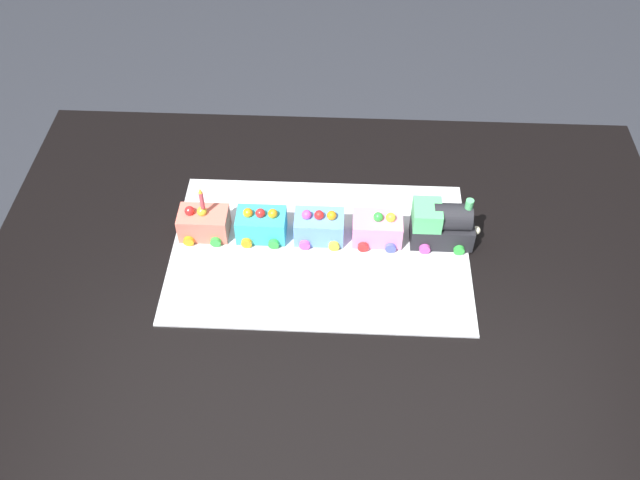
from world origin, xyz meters
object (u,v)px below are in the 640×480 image
at_px(birthday_candle, 201,199).
at_px(cake_car_gondola_turquoise, 261,225).
at_px(cake_car_hopper_sky_blue, 319,226).
at_px(dining_table, 332,307).
at_px(cake_car_caboose_bubblegum, 377,229).
at_px(cake_car_tanker_coral, 204,223).
at_px(cake_locomotive, 442,224).

bearing_deg(birthday_candle, cake_car_gondola_turquoise, -180.00).
distance_m(cake_car_hopper_sky_blue, birthday_candle, 0.24).
bearing_deg(birthday_candle, dining_table, 160.03).
bearing_deg(cake_car_gondola_turquoise, cake_car_caboose_bubblegum, 180.00).
relative_size(dining_table, cake_car_caboose_bubblegum, 14.00).
xyz_separation_m(cake_car_caboose_bubblegum, cake_car_gondola_turquoise, (0.24, 0.00, 0.00)).
bearing_deg(cake_car_tanker_coral, cake_car_hopper_sky_blue, 180.00).
xyz_separation_m(cake_car_caboose_bubblegum, cake_car_hopper_sky_blue, (0.12, 0.00, 0.00)).
relative_size(cake_locomotive, cake_car_tanker_coral, 1.40).
distance_m(dining_table, cake_car_caboose_bubblegum, 0.19).
height_order(cake_locomotive, cake_car_caboose_bubblegum, cake_locomotive).
xyz_separation_m(cake_locomotive, cake_car_tanker_coral, (0.48, -0.00, -0.02)).
bearing_deg(cake_car_tanker_coral, dining_table, 160.32).
bearing_deg(cake_locomotive, cake_car_hopper_sky_blue, -0.00).
height_order(cake_car_caboose_bubblegum, cake_car_gondola_turquoise, same).
bearing_deg(cake_car_hopper_sky_blue, cake_locomotive, 180.00).
distance_m(cake_car_hopper_sky_blue, cake_car_gondola_turquoise, 0.12).
relative_size(cake_car_hopper_sky_blue, cake_car_tanker_coral, 1.00).
height_order(cake_car_gondola_turquoise, birthday_candle, birthday_candle).
distance_m(cake_car_caboose_bubblegum, cake_car_gondola_turquoise, 0.24).
height_order(dining_table, cake_car_tanker_coral, cake_car_tanker_coral).
bearing_deg(dining_table, cake_car_gondola_turquoise, -32.67).
height_order(cake_car_hopper_sky_blue, cake_car_tanker_coral, same).
bearing_deg(dining_table, cake_car_caboose_bubblegum, -132.24).
height_order(cake_car_gondola_turquoise, cake_car_tanker_coral, same).
distance_m(cake_locomotive, cake_car_gondola_turquoise, 0.37).
xyz_separation_m(dining_table, cake_car_caboose_bubblegum, (-0.09, -0.10, 0.14)).
bearing_deg(cake_locomotive, cake_car_tanker_coral, -0.00).
xyz_separation_m(cake_car_gondola_turquoise, birthday_candle, (0.11, 0.00, 0.07)).
xyz_separation_m(cake_locomotive, birthday_candle, (0.48, 0.00, 0.05)).
bearing_deg(cake_car_hopper_sky_blue, birthday_candle, 0.00).
bearing_deg(cake_car_hopper_sky_blue, cake_car_gondola_turquoise, 0.00).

